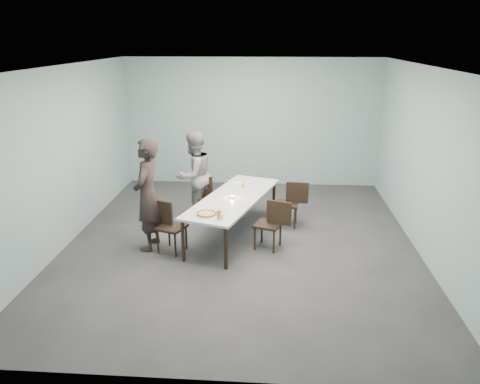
# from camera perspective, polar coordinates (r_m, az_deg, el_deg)

# --- Properties ---
(ground) EXTENTS (7.00, 7.00, 0.00)m
(ground) POSITION_cam_1_polar(r_m,az_deg,el_deg) (8.28, 0.10, -6.13)
(ground) COLOR #333335
(ground) RESTS_ON ground
(room_shell) EXTENTS (6.02, 7.02, 3.01)m
(room_shell) POSITION_cam_1_polar(r_m,az_deg,el_deg) (7.66, 0.11, 7.78)
(room_shell) COLOR #92B5B8
(room_shell) RESTS_ON ground
(table) EXTENTS (1.63, 2.75, 0.75)m
(table) POSITION_cam_1_polar(r_m,az_deg,el_deg) (8.28, -0.81, -0.96)
(table) COLOR white
(table) RESTS_ON ground
(chair_near_left) EXTENTS (0.65, 0.54, 0.87)m
(chair_near_left) POSITION_cam_1_polar(r_m,az_deg,el_deg) (7.89, -8.85, -3.70)
(chair_near_left) COLOR black
(chair_near_left) RESTS_ON ground
(chair_far_left) EXTENTS (0.64, 0.49, 0.87)m
(chair_far_left) POSITION_cam_1_polar(r_m,az_deg,el_deg) (9.17, -3.96, -0.31)
(chair_far_left) COLOR black
(chair_far_left) RESTS_ON ground
(chair_near_right) EXTENTS (0.65, 0.53, 0.87)m
(chair_near_right) POSITION_cam_1_polar(r_m,az_deg,el_deg) (7.87, 3.98, -3.57)
(chair_near_right) COLOR black
(chair_near_right) RESTS_ON ground
(chair_far_right) EXTENTS (0.63, 0.46, 0.87)m
(chair_far_right) POSITION_cam_1_polar(r_m,az_deg,el_deg) (8.86, 6.25, -1.07)
(chair_far_right) COLOR black
(chair_far_right) RESTS_ON ground
(diner_near) EXTENTS (0.50, 0.72, 1.90)m
(diner_near) POSITION_cam_1_polar(r_m,az_deg,el_deg) (7.89, -11.20, -0.33)
(diner_near) COLOR black
(diner_near) RESTS_ON ground
(diner_far) EXTENTS (1.04, 1.07, 1.74)m
(diner_far) POSITION_cam_1_polar(r_m,az_deg,el_deg) (9.15, -5.63, 2.02)
(diner_far) COLOR gray
(diner_far) RESTS_ON ground
(pizza) EXTENTS (0.34, 0.34, 0.04)m
(pizza) POSITION_cam_1_polar(r_m,az_deg,el_deg) (7.44, -4.11, -2.67)
(pizza) COLOR white
(pizza) RESTS_ON table
(side_plate) EXTENTS (0.18, 0.18, 0.01)m
(side_plate) POSITION_cam_1_polar(r_m,az_deg,el_deg) (7.77, -1.93, -1.82)
(side_plate) COLOR white
(side_plate) RESTS_ON table
(beer_glass) EXTENTS (0.08, 0.08, 0.15)m
(beer_glass) POSITION_cam_1_polar(r_m,az_deg,el_deg) (7.24, -2.56, -2.79)
(beer_glass) COLOR gold
(beer_glass) RESTS_ON table
(water_tumbler) EXTENTS (0.08, 0.08, 0.09)m
(water_tumbler) POSITION_cam_1_polar(r_m,az_deg,el_deg) (7.24, -2.29, -3.02)
(water_tumbler) COLOR silver
(water_tumbler) RESTS_ON table
(tealight) EXTENTS (0.06, 0.06, 0.05)m
(tealight) POSITION_cam_1_polar(r_m,az_deg,el_deg) (8.17, -0.97, -0.65)
(tealight) COLOR silver
(tealight) RESTS_ON table
(amber_tumbler) EXTENTS (0.07, 0.07, 0.08)m
(amber_tumbler) POSITION_cam_1_polar(r_m,az_deg,el_deg) (8.78, 0.40, 0.85)
(amber_tumbler) COLOR gold
(amber_tumbler) RESTS_ON table
(menu) EXTENTS (0.35, 0.30, 0.01)m
(menu) POSITION_cam_1_polar(r_m,az_deg,el_deg) (9.00, -0.16, 1.06)
(menu) COLOR silver
(menu) RESTS_ON table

